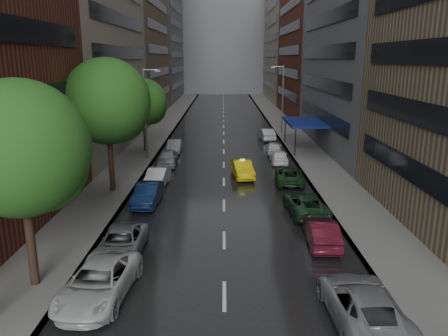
% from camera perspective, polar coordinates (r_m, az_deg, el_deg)
% --- Properties ---
extents(road, '(14.00, 140.00, 0.01)m').
position_cam_1_polar(road, '(63.91, -0.04, 5.16)').
color(road, black).
rests_on(road, ground).
extents(sidewalk_left, '(4.00, 140.00, 0.15)m').
position_cam_1_polar(sidewalk_left, '(64.53, -8.10, 5.17)').
color(sidewalk_left, gray).
rests_on(sidewalk_left, ground).
extents(sidewalk_right, '(4.00, 140.00, 0.15)m').
position_cam_1_polar(sidewalk_right, '(64.54, 8.00, 5.17)').
color(sidewalk_right, gray).
rests_on(sidewalk_right, ground).
extents(buildings_left, '(8.00, 108.00, 38.00)m').
position_cam_1_polar(buildings_left, '(73.67, -12.45, 18.52)').
color(buildings_left, maroon).
rests_on(buildings_left, ground).
extents(buildings_right, '(8.05, 109.10, 36.00)m').
position_cam_1_polar(buildings_right, '(71.57, 12.67, 17.87)').
color(buildings_right, '#937A5B').
rests_on(buildings_right, ground).
extents(building_far, '(40.00, 14.00, 32.00)m').
position_cam_1_polar(building_far, '(131.23, -0.07, 16.84)').
color(building_far, slate).
rests_on(building_far, ground).
extents(tree_near, '(5.87, 5.87, 9.36)m').
position_cam_1_polar(tree_near, '(20.24, -25.12, 2.30)').
color(tree_near, '#382619').
rests_on(tree_near, ground).
extents(tree_mid, '(6.38, 6.38, 10.17)m').
position_cam_1_polar(tree_mid, '(33.59, -15.01, 8.38)').
color(tree_mid, '#382619').
rests_on(tree_mid, ground).
extents(tree_far, '(5.01, 5.01, 7.99)m').
position_cam_1_polar(tree_far, '(48.10, -10.45, 8.47)').
color(tree_far, '#382619').
rests_on(tree_far, ground).
extents(taxi, '(2.09, 4.57, 1.45)m').
position_cam_1_polar(taxi, '(37.85, 2.42, -0.13)').
color(taxi, '#DABD0B').
rests_on(taxi, ground).
extents(parked_cars_left, '(3.03, 34.91, 1.53)m').
position_cam_1_polar(parked_cars_left, '(30.58, -10.20, -3.87)').
color(parked_cars_left, silver).
rests_on(parked_cars_left, ground).
extents(parked_cars_right, '(2.78, 44.24, 1.57)m').
position_cam_1_polar(parked_cars_right, '(32.93, 9.44, -2.54)').
color(parked_cars_right, gray).
rests_on(parked_cars_right, ground).
extents(street_lamp_left, '(1.74, 0.22, 9.00)m').
position_cam_1_polar(street_lamp_left, '(44.10, -10.19, 7.22)').
color(street_lamp_left, gray).
rests_on(street_lamp_left, sidewalk_left).
extents(street_lamp_right, '(1.74, 0.22, 9.00)m').
position_cam_1_polar(street_lamp_right, '(58.85, 7.59, 9.04)').
color(street_lamp_right, gray).
rests_on(street_lamp_right, sidewalk_right).
extents(awning, '(4.00, 8.00, 3.12)m').
position_cam_1_polar(awning, '(49.44, 10.49, 5.90)').
color(awning, navy).
rests_on(awning, sidewalk_right).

